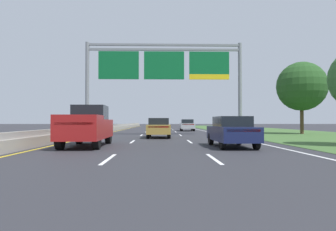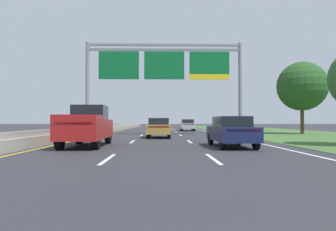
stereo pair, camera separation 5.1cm
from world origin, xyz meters
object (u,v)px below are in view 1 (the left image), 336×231
(pickup_truck_red, at_px, (87,126))
(car_gold_centre_lane_sedan, at_px, (159,127))
(car_navy_right_lane_sedan, at_px, (232,131))
(car_silver_right_lane_sedan, at_px, (187,125))
(overhead_sign_gantry, at_px, (164,69))
(roadside_tree_mid, at_px, (302,86))

(pickup_truck_red, distance_m, car_gold_centre_lane_sedan, 9.04)
(car_gold_centre_lane_sedan, height_order, car_navy_right_lane_sedan, same)
(car_silver_right_lane_sedan, bearing_deg, car_navy_right_lane_sedan, -178.93)
(pickup_truck_red, distance_m, car_navy_right_lane_sedan, 7.58)
(car_gold_centre_lane_sedan, height_order, car_silver_right_lane_sedan, same)
(car_navy_right_lane_sedan, bearing_deg, overhead_sign_gantry, 12.98)
(overhead_sign_gantry, height_order, car_navy_right_lane_sedan, overhead_sign_gantry)
(roadside_tree_mid, bearing_deg, car_silver_right_lane_sedan, 136.53)
(car_gold_centre_lane_sedan, bearing_deg, car_silver_right_lane_sedan, -12.05)
(car_gold_centre_lane_sedan, distance_m, car_silver_right_lane_sedan, 17.39)
(pickup_truck_red, height_order, car_silver_right_lane_sedan, pickup_truck_red)
(pickup_truck_red, relative_size, car_gold_centre_lane_sedan, 1.23)
(car_navy_right_lane_sedan, height_order, car_silver_right_lane_sedan, same)
(overhead_sign_gantry, height_order, car_silver_right_lane_sedan, overhead_sign_gantry)
(pickup_truck_red, relative_size, roadside_tree_mid, 0.73)
(pickup_truck_red, bearing_deg, roadside_tree_mid, -52.71)
(car_gold_centre_lane_sedan, distance_m, roadside_tree_mid, 16.66)
(car_navy_right_lane_sedan, xyz_separation_m, roadside_tree_mid, (10.95, 15.39, 4.11))
(pickup_truck_red, bearing_deg, overhead_sign_gantry, -19.60)
(roadside_tree_mid, bearing_deg, pickup_truck_red, -141.39)
(pickup_truck_red, xyz_separation_m, car_gold_centre_lane_sedan, (3.75, 8.22, -0.26))
(car_silver_right_lane_sedan, bearing_deg, car_gold_centre_lane_sedan, 168.47)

